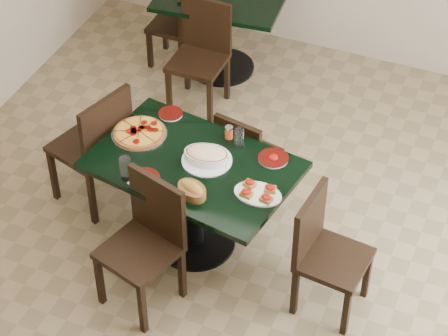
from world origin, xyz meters
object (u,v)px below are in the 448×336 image
at_px(chair_left, 97,143).
at_px(back_chair_left, 180,21).
at_px(bread_basket, 192,190).
at_px(back_chair_near, 202,49).
at_px(back_table, 222,18).
at_px(chair_near, 147,236).
at_px(lasagna_casserole, 207,156).
at_px(chair_right, 323,248).
at_px(pepperoni_pizza, 139,133).
at_px(chair_far, 244,155).
at_px(main_table, 194,184).
at_px(bruschetta_platter, 258,192).

relative_size(chair_left, back_chair_left, 1.26).
bearing_deg(bread_basket, back_chair_near, 135.74).
height_order(back_table, chair_near, chair_near).
relative_size(lasagna_casserole, bread_basket, 1.32).
bearing_deg(chair_right, chair_left, 86.63).
height_order(back_chair_left, pepperoni_pizza, back_chair_left).
distance_m(back_table, back_chair_near, 0.48).
height_order(back_chair_near, back_chair_left, back_chair_near).
xyz_separation_m(back_table, pepperoni_pizza, (0.20, -1.91, 0.24)).
relative_size(chair_far, pepperoni_pizza, 2.10).
height_order(chair_right, back_chair_left, chair_right).
bearing_deg(back_chair_near, back_chair_left, 132.94).
height_order(back_table, back_chair_near, back_chair_near).
bearing_deg(back_table, pepperoni_pizza, -89.64).
bearing_deg(pepperoni_pizza, main_table, -15.17).
xyz_separation_m(back_table, bruschetta_platter, (1.15, -2.15, 0.25)).
bearing_deg(chair_left, chair_near, 64.39).
height_order(chair_near, pepperoni_pizza, chair_near).
height_order(back_chair_near, bread_basket, back_chair_near).
distance_m(chair_left, lasagna_casserole, 0.91).
bearing_deg(pepperoni_pizza, bruschetta_platter, -14.14).
bearing_deg(chair_left, chair_right, 97.41).
bearing_deg(main_table, chair_near, -90.63).
distance_m(main_table, chair_left, 0.81).
distance_m(back_table, chair_left, 1.91).
bearing_deg(main_table, chair_far, 83.74).
xyz_separation_m(back_chair_left, pepperoni_pizza, (0.57, -1.85, 0.33)).
bearing_deg(back_table, chair_far, -67.23).
relative_size(chair_near, bruschetta_platter, 2.99).
relative_size(back_table, chair_right, 1.26).
height_order(chair_left, pepperoni_pizza, chair_left).
bearing_deg(lasagna_casserole, main_table, -153.07).
bearing_deg(chair_far, bruschetta_platter, 128.25).
bearing_deg(back_chair_near, pepperoni_pizza, -83.48).
bearing_deg(lasagna_casserole, chair_right, -22.26).
distance_m(bread_basket, bruschetta_platter, 0.41).
height_order(chair_far, chair_left, chair_left).
relative_size(chair_near, back_chair_left, 1.18).
xyz_separation_m(chair_left, back_chair_near, (0.17, 1.42, -0.05)).
bearing_deg(lasagna_casserole, bread_basket, -91.70).
distance_m(back_chair_left, lasagna_casserole, 2.24).
relative_size(chair_left, lasagna_casserole, 3.00).
xyz_separation_m(chair_left, bruschetta_platter, (1.30, -0.25, 0.21)).
bearing_deg(bread_basket, main_table, 136.56).
xyz_separation_m(main_table, bruschetta_platter, (0.50, -0.12, 0.21)).
bearing_deg(main_table, back_chair_left, 126.74).
height_order(chair_far, pepperoni_pizza, chair_far).
relative_size(chair_right, pepperoni_pizza, 2.34).
height_order(chair_far, bruschetta_platter, bruschetta_platter).
bearing_deg(bread_basket, chair_right, 31.51).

